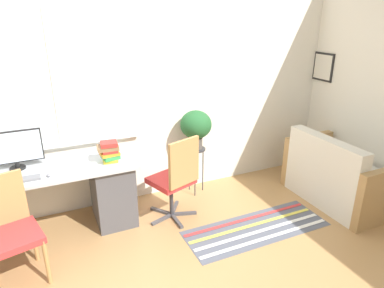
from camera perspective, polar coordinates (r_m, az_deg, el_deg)
The scene contains 14 objects.
ground_plane at distance 3.73m, azimuth -13.71°, elevation -14.81°, with size 14.00×14.00×0.00m, color tan.
wall_back_with_window at distance 3.84m, azimuth -17.85°, elevation 8.13°, with size 9.00×0.12×2.70m.
wall_right_with_picture at distance 4.77m, azimuth 25.53°, elevation 9.41°, with size 0.08×9.00×2.70m.
desk at distance 3.78m, azimuth -25.93°, elevation -9.00°, with size 2.17×0.63×0.72m.
monitor at distance 3.69m, azimuth -27.55°, elevation -0.73°, with size 0.51×0.15×0.39m.
keyboard at distance 3.48m, azimuth -26.91°, elevation -5.40°, with size 0.37×0.11×0.02m.
mouse at distance 3.46m, azimuth -22.82°, elevation -4.82°, with size 0.03×0.06×0.03m.
book_stack at distance 3.56m, azimuth -13.62°, elevation -1.18°, with size 0.22×0.18×0.22m.
desk_chair_wooden at distance 3.27m, azimuth -28.18°, elevation -12.31°, with size 0.51×0.52×0.92m.
office_chair_swivel at distance 3.66m, azimuth -2.77°, elevation -5.66°, with size 0.55×0.54×0.97m.
couch_loveseat at distance 4.47m, azimuth 23.08°, elevation -5.26°, with size 0.74×1.24×0.84m.
plant_stand at distance 4.21m, azimuth 0.63°, elevation -1.73°, with size 0.24×0.24×0.60m.
potted_plant at distance 4.08m, azimuth 0.65°, elevation 3.03°, with size 0.38×0.38×0.47m.
floor_rug_striped at distance 3.81m, azimuth 10.68°, elevation -13.63°, with size 1.55×0.56×0.01m.
Camera 1 is at (-0.44, -3.02, 2.15)m, focal length 32.00 mm.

